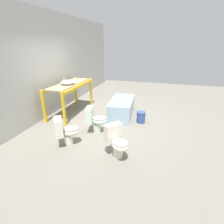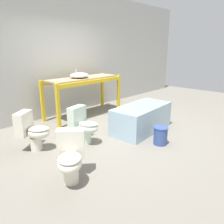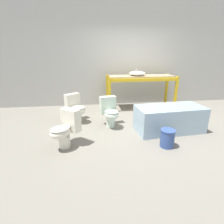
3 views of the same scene
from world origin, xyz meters
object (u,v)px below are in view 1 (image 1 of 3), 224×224
bathtub_main (122,107)px  toilet_far (66,131)px  toilet_extra (95,119)px  bucket_white (141,117)px  sink_basin (68,82)px  toilet_near (117,141)px

bathtub_main → toilet_far: 2.24m
toilet_extra → bathtub_main: bearing=-30.6°
bucket_white → toilet_far: bearing=138.9°
sink_basin → toilet_extra: bearing=-126.8°
bucket_white → bathtub_main: bearing=63.5°
toilet_extra → sink_basin: bearing=40.8°
sink_basin → bathtub_main: (0.29, -1.74, -0.76)m
sink_basin → bucket_white: size_ratio=1.43×
bathtub_main → toilet_far: size_ratio=2.17×
bucket_white → toilet_near: bearing=172.2°
toilet_near → bucket_white: (1.85, -0.26, -0.18)m
sink_basin → toilet_extra: sink_basin is taller
bathtub_main → toilet_extra: (-1.27, 0.42, 0.04)m
toilet_extra → toilet_far: bearing=140.2°
bathtub_main → toilet_extra: size_ratio=2.17×
toilet_near → bucket_white: bearing=33.8°
toilet_far → sink_basin: bearing=-8.6°
sink_basin → toilet_near: size_ratio=0.70×
toilet_near → toilet_far: 1.26m
toilet_near → toilet_far: bearing=126.5°
sink_basin → toilet_far: sink_basin is taller
bathtub_main → bucket_white: (-0.34, -0.68, -0.14)m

